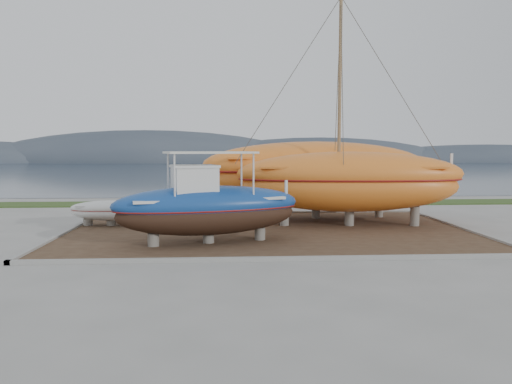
{
  "coord_description": "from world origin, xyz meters",
  "views": [
    {
      "loc": [
        -1.91,
        -18.64,
        3.81
      ],
      "look_at": [
        -0.58,
        4.0,
        1.82
      ],
      "focal_mm": 35.0,
      "sensor_mm": 36.0,
      "label": 1
    }
  ],
  "objects_px": {
    "blue_caique": "(208,198)",
    "orange_sailboat": "(351,113)",
    "orange_bare_hull": "(316,181)",
    "white_dinghy": "(111,213)"
  },
  "relations": [
    {
      "from": "orange_sailboat",
      "to": "orange_bare_hull",
      "type": "bearing_deg",
      "value": 117.1
    },
    {
      "from": "blue_caique",
      "to": "orange_bare_hull",
      "type": "bearing_deg",
      "value": 35.78
    },
    {
      "from": "orange_sailboat",
      "to": "orange_bare_hull",
      "type": "xyz_separation_m",
      "value": [
        -1.15,
        2.74,
        -3.42
      ]
    },
    {
      "from": "blue_caique",
      "to": "orange_sailboat",
      "type": "bearing_deg",
      "value": 16.23
    },
    {
      "from": "blue_caique",
      "to": "white_dinghy",
      "type": "bearing_deg",
      "value": 120.55
    },
    {
      "from": "orange_sailboat",
      "to": "blue_caique",
      "type": "bearing_deg",
      "value": -144.38
    },
    {
      "from": "blue_caique",
      "to": "orange_sailboat",
      "type": "xyz_separation_m",
      "value": [
        6.7,
        4.08,
        3.62
      ]
    },
    {
      "from": "orange_sailboat",
      "to": "white_dinghy",
      "type": "bearing_deg",
      "value": -179.24
    },
    {
      "from": "white_dinghy",
      "to": "orange_sailboat",
      "type": "distance_m",
      "value": 12.58
    },
    {
      "from": "blue_caique",
      "to": "orange_bare_hull",
      "type": "height_order",
      "value": "orange_bare_hull"
    }
  ]
}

